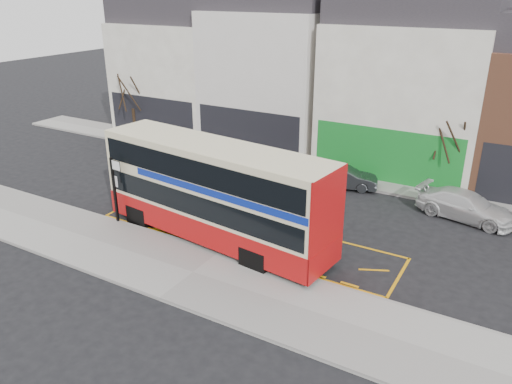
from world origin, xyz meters
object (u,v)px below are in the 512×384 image
Objects in this scene: car_white at (466,206)px; street_tree_left at (131,83)px; double_decker_bus at (216,192)px; car_grey at (344,177)px; street_tree_right at (453,128)px; bus_stop_post at (115,184)px; car_silver at (180,148)px.

street_tree_left is at bearing 94.83° from car_white.
double_decker_bus is 9.23m from car_grey.
street_tree_right is (7.58, 10.82, 1.30)m from double_decker_bus.
street_tree_left reaches higher than street_tree_right.
street_tree_right is (12.50, 11.82, 1.57)m from bus_stop_post.
car_white is 4.46m from street_tree_right.
car_silver is at bearing -18.99° from street_tree_left.
double_decker_bus is at bearing -124.39° from car_silver.
double_decker_bus is 5.02m from bus_stop_post.
bus_stop_post is 14.92m from street_tree_left.
street_tree_left is 21.94m from street_tree_right.
double_decker_bus is 17.80m from street_tree_left.
car_grey is at bearing 79.97° from double_decker_bus.
car_silver is 0.61× the size of street_tree_left.
double_decker_bus reaches higher than car_silver.
street_tree_left is 1.12× the size of street_tree_right.
bus_stop_post is 0.69× the size of car_white.
bus_stop_post is 17.27m from street_tree_right.
bus_stop_post is 12.35m from car_grey.
car_silver is at bearing 76.23° from car_grey.
bus_stop_post reaches higher than car_grey.
double_decker_bus is at bearing -35.91° from street_tree_left.
car_grey is 6.19m from street_tree_right.
street_tree_right is at bearing -71.74° from car_silver.
car_white is at bearing -112.42° from car_grey.
car_white is (6.51, -0.84, 0.06)m from car_grey.
double_decker_bus is 13.28m from street_tree_right.
car_grey is at bearing 93.67° from car_white.
double_decker_bus reaches higher than car_grey.
car_white is at bearing -82.01° from car_silver.
street_tree_right is (16.23, 2.39, 3.00)m from car_silver.
double_decker_bus is 2.44× the size of car_white.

